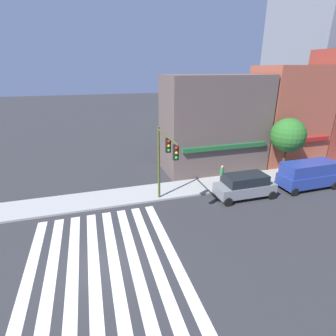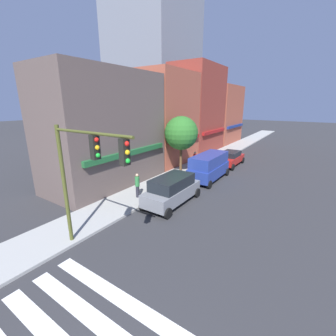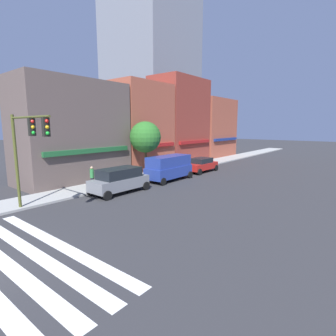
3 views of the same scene
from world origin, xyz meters
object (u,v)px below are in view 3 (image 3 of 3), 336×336
van_blue (169,167)px  pedestrian_green_top (92,177)px  street_tree (145,137)px  suv_grey (119,180)px  sedan_red (201,165)px  traffic_signal (27,143)px  pedestrian_red_jacket (163,164)px

van_blue → pedestrian_green_top: bearing=159.6°
street_tree → van_blue: bearing=-84.7°
pedestrian_green_top → street_tree: bearing=-67.4°
suv_grey → pedestrian_green_top: size_ratio=2.66×
sedan_red → pedestrian_green_top: bearing=169.8°
van_blue → sedan_red: van_blue is taller
pedestrian_green_top → street_tree: 7.27m
suv_grey → van_blue: 6.15m
pedestrian_green_top → suv_grey: bearing=-143.4°
sedan_red → street_tree: street_tree is taller
traffic_signal → pedestrian_red_jacket: (14.80, 2.47, -3.14)m
sedan_red → pedestrian_green_top: size_ratio=2.50×
pedestrian_green_top → pedestrian_red_jacket: (8.95, 0.03, 0.00)m
street_tree → traffic_signal: bearing=-167.5°
suv_grey → sedan_red: (11.98, -0.00, -0.19)m
pedestrian_green_top → street_tree: size_ratio=0.32×
van_blue → sedan_red: bearing=-0.7°
traffic_signal → pedestrian_red_jacket: 15.33m
traffic_signal → sedan_red: size_ratio=1.31×
street_tree → suv_grey: bearing=-154.5°
traffic_signal → pedestrian_green_top: size_ratio=3.28×
traffic_signal → van_blue: traffic_signal is taller
van_blue → pedestrian_green_top: 7.32m
traffic_signal → pedestrian_green_top: traffic_signal is taller
van_blue → pedestrian_red_jacket: 3.24m
traffic_signal → pedestrian_red_jacket: traffic_signal is taller
suv_grey → pedestrian_red_jacket: bearing=17.3°
suv_grey → street_tree: bearing=25.9°
van_blue → pedestrian_green_top: van_blue is taller
sedan_red → traffic_signal: bearing=-179.3°
van_blue → street_tree: street_tree is taller
sedan_red → pedestrian_red_jacket: size_ratio=2.50×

